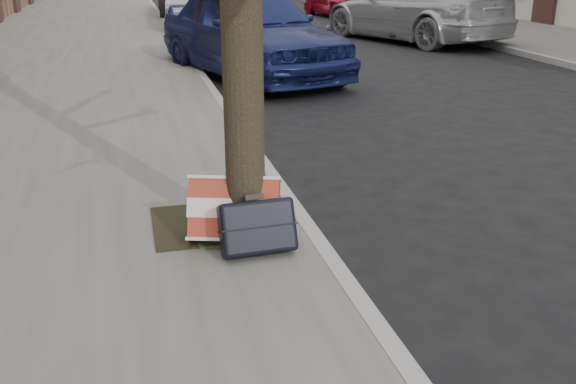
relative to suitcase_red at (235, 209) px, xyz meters
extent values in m
plane|color=black|center=(1.85, -0.84, -0.37)|extent=(120.00, 120.00, 0.00)
cube|color=slate|center=(-1.85, 14.16, -0.31)|extent=(5.00, 70.00, 0.12)
cube|color=slate|center=(9.65, 14.16, -0.31)|extent=(4.00, 70.00, 0.12)
cube|color=black|center=(-0.15, 0.36, -0.24)|extent=(0.85, 0.85, 0.02)
cube|color=#9C301F|center=(0.00, 0.00, 0.00)|extent=(0.72, 0.53, 0.50)
cube|color=black|center=(0.12, -0.24, -0.04)|extent=(0.54, 0.33, 0.41)
imported|color=#151E51|center=(1.50, 7.17, 0.43)|extent=(3.13, 5.06, 1.61)
imported|color=#B5B9BD|center=(1.71, 15.45, 0.41)|extent=(2.62, 4.95, 1.55)
imported|color=#9FA3A7|center=(6.43, 11.11, 0.40)|extent=(3.76, 5.74, 1.55)
camera|label=1|loc=(-0.67, -4.26, 1.74)|focal=40.00mm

